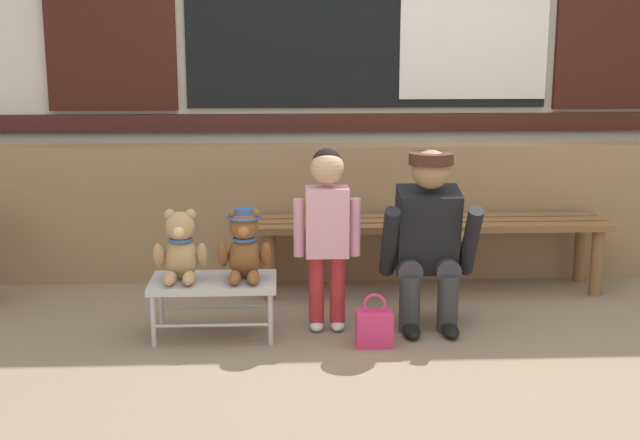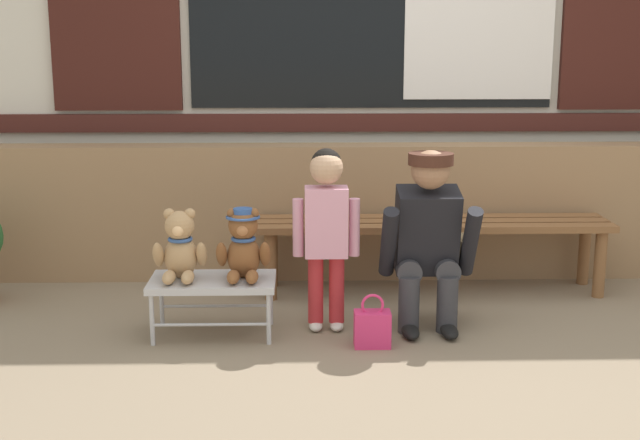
# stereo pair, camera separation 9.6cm
# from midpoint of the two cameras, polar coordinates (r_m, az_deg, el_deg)

# --- Properties ---
(ground_plane) EXTENTS (60.00, 60.00, 0.00)m
(ground_plane) POSITION_cam_midpoint_polar(r_m,az_deg,el_deg) (4.14, 4.96, -9.09)
(ground_plane) COLOR #84725B
(brick_low_wall) EXTENTS (6.41, 0.25, 0.85)m
(brick_low_wall) POSITION_cam_midpoint_polar(r_m,az_deg,el_deg) (5.38, 3.06, 0.63)
(brick_low_wall) COLOR #997551
(brick_low_wall) RESTS_ON ground
(wooden_bench_long) EXTENTS (2.10, 0.40, 0.44)m
(wooden_bench_long) POSITION_cam_midpoint_polar(r_m,az_deg,el_deg) (5.08, 6.99, -0.73)
(wooden_bench_long) COLOR brown
(wooden_bench_long) RESTS_ON ground
(small_display_bench) EXTENTS (0.64, 0.36, 0.30)m
(small_display_bench) POSITION_cam_midpoint_polar(r_m,az_deg,el_deg) (4.35, -7.85, -4.42)
(small_display_bench) COLOR #BCBCC1
(small_display_bench) RESTS_ON ground
(teddy_bear_plain) EXTENTS (0.28, 0.26, 0.36)m
(teddy_bear_plain) POSITION_cam_midpoint_polar(r_m,az_deg,el_deg) (4.31, -10.04, -1.91)
(teddy_bear_plain) COLOR tan
(teddy_bear_plain) RESTS_ON small_display_bench
(teddy_bear_with_hat) EXTENTS (0.28, 0.27, 0.36)m
(teddy_bear_with_hat) POSITION_cam_midpoint_polar(r_m,az_deg,el_deg) (4.28, -5.79, -1.76)
(teddy_bear_with_hat) COLOR brown
(teddy_bear_with_hat) RESTS_ON small_display_bench
(child_standing) EXTENTS (0.35, 0.18, 0.96)m
(child_standing) POSITION_cam_midpoint_polar(r_m,az_deg,el_deg) (4.32, -0.16, 0.04)
(child_standing) COLOR #B7282D
(child_standing) RESTS_ON ground
(adult_crouching) EXTENTS (0.50, 0.49, 0.95)m
(adult_crouching) POSITION_cam_midpoint_polar(r_m,az_deg,el_deg) (4.42, 6.81, -1.23)
(adult_crouching) COLOR #333338
(adult_crouching) RESTS_ON ground
(handbag_on_ground) EXTENTS (0.18, 0.11, 0.27)m
(handbag_on_ground) POSITION_cam_midpoint_polar(r_m,az_deg,el_deg) (4.21, 3.03, -7.28)
(handbag_on_ground) COLOR #E53370
(handbag_on_ground) RESTS_ON ground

